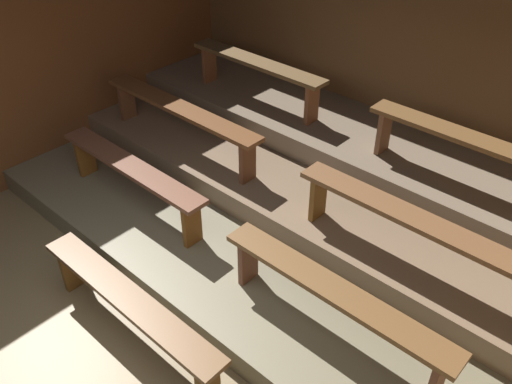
# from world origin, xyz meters

# --- Properties ---
(ground) EXTENTS (6.33, 4.94, 0.08)m
(ground) POSITION_xyz_m (0.00, 2.07, -0.04)
(ground) COLOR olive
(wall_back) EXTENTS (6.33, 0.06, 2.51)m
(wall_back) POSITION_xyz_m (0.00, 4.17, 1.26)
(wall_back) COLOR brown
(wall_back) RESTS_ON ground
(wall_left) EXTENTS (0.06, 4.94, 2.51)m
(wall_left) POSITION_xyz_m (-2.79, 2.07, 1.26)
(wall_left) COLOR brown
(wall_left) RESTS_ON ground
(platform_lower) EXTENTS (5.53, 3.21, 0.24)m
(platform_lower) POSITION_xyz_m (0.00, 2.53, 0.12)
(platform_lower) COLOR #716950
(platform_lower) RESTS_ON ground
(platform_middle) EXTENTS (5.53, 2.08, 0.24)m
(platform_middle) POSITION_xyz_m (0.00, 3.10, 0.36)
(platform_middle) COLOR #776048
(platform_middle) RESTS_ON platform_lower
(platform_upper) EXTENTS (5.53, 1.17, 0.24)m
(platform_upper) POSITION_xyz_m (0.00, 3.55, 0.59)
(platform_upper) COLOR #776652
(platform_upper) RESTS_ON platform_middle
(bench_floor_center) EXTENTS (1.96, 0.24, 0.48)m
(bench_floor_center) POSITION_xyz_m (-0.04, 0.62, 0.39)
(bench_floor_center) COLOR brown
(bench_floor_center) RESTS_ON ground
(bench_lower_left) EXTENTS (1.93, 0.24, 0.48)m
(bench_lower_left) POSITION_xyz_m (-1.19, 1.55, 0.63)
(bench_lower_left) COLOR brown
(bench_lower_left) RESTS_ON platform_lower
(bench_lower_right) EXTENTS (1.93, 0.24, 0.48)m
(bench_lower_right) POSITION_xyz_m (1.19, 1.55, 0.63)
(bench_lower_right) COLOR brown
(bench_lower_right) RESTS_ON platform_lower
(bench_middle_left) EXTENTS (2.17, 0.24, 0.48)m
(bench_middle_left) POSITION_xyz_m (-1.39, 2.36, 0.87)
(bench_middle_left) COLOR brown
(bench_middle_left) RESTS_ON platform_middle
(bench_middle_right) EXTENTS (2.17, 0.24, 0.48)m
(bench_middle_right) POSITION_xyz_m (1.39, 2.36, 0.87)
(bench_middle_right) COLOR brown
(bench_middle_right) RESTS_ON platform_middle
(bench_upper_left) EXTENTS (1.80, 0.24, 0.48)m
(bench_upper_left) POSITION_xyz_m (-1.22, 3.37, 1.10)
(bench_upper_left) COLOR brown
(bench_upper_left) RESTS_ON platform_upper
(bench_upper_right) EXTENTS (1.80, 0.24, 0.48)m
(bench_upper_right) POSITION_xyz_m (1.22, 3.37, 1.10)
(bench_upper_right) COLOR brown
(bench_upper_right) RESTS_ON platform_upper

